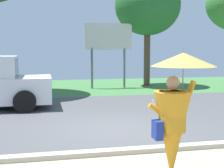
{
  "coord_description": "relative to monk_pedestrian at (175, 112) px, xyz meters",
  "views": [
    {
      "loc": [
        -1.92,
        -8.14,
        2.13
      ],
      "look_at": [
        0.05,
        1.0,
        1.1
      ],
      "focal_mm": 51.17,
      "sensor_mm": 36.0,
      "label": 1
    }
  ],
  "objects": [
    {
      "name": "monk_pedestrian",
      "position": [
        0.0,
        0.0,
        0.0
      ],
      "size": [
        1.09,
        1.04,
        2.13
      ],
      "rotation": [
        0.0,
        0.0,
        -0.12
      ],
      "color": "orange",
      "rests_on": "ground_plane"
    },
    {
      "name": "tree_right_mid",
      "position": [
        3.81,
        12.92,
        3.45
      ],
      "size": [
        3.72,
        3.72,
        6.29
      ],
      "color": "brown",
      "rests_on": "ground_plane"
    },
    {
      "name": "roadside_billboard",
      "position": [
        1.39,
        12.26,
        1.43
      ],
      "size": [
        2.6,
        0.12,
        3.5
      ],
      "color": "slate",
      "rests_on": "ground_plane"
    },
    {
      "name": "ground_plane",
      "position": [
        -0.14,
        6.35,
        -1.17
      ],
      "size": [
        40.0,
        22.0,
        0.2
      ],
      "color": "#4C4C4F"
    }
  ]
}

